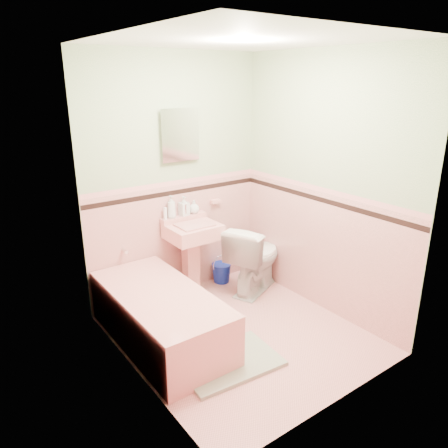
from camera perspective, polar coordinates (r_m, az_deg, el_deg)
floor at (r=4.08m, az=2.13°, el=-14.35°), size 2.20×2.20×0.00m
ceiling at (r=3.44m, az=2.67°, el=23.26°), size 2.20×2.20×0.00m
wall_back at (r=4.45m, az=-6.48°, el=5.90°), size 2.50×0.00×2.50m
wall_front at (r=2.82m, az=16.31°, el=-2.29°), size 2.50×0.00×2.50m
wall_left at (r=3.07m, az=-12.47°, el=-0.29°), size 0.00×2.50×2.50m
wall_right at (r=4.23m, az=13.10°, el=4.88°), size 0.00×2.50×2.50m
wainscot_back at (r=4.62m, az=-6.11°, el=-2.01°), size 2.00×0.00×2.00m
wainscot_front at (r=3.12m, az=15.03°, el=-13.47°), size 2.00×0.00×2.00m
wainscot_left at (r=3.34m, az=-11.50°, el=-10.87°), size 0.00×2.20×2.20m
wainscot_right at (r=4.42m, az=12.39°, el=-3.35°), size 0.00×2.20×2.20m
accent_back at (r=4.46m, az=-6.30°, el=4.23°), size 2.00×0.00×2.00m
accent_front at (r=2.88m, az=15.80°, el=-4.60°), size 2.00×0.00×2.00m
accent_left at (r=3.12m, az=-12.00°, el=-2.49°), size 0.00×2.20×2.20m
accent_right at (r=4.25m, az=12.81°, el=3.15°), size 0.00×2.20×2.20m
cap_back at (r=4.44m, az=-6.35°, el=5.48°), size 2.00×0.00×2.00m
cap_front at (r=2.85m, az=15.97°, el=-2.75°), size 2.00×0.00×2.00m
cap_left at (r=3.09m, az=-12.13°, el=-0.76°), size 0.00×2.20×2.20m
cap_right at (r=4.23m, az=12.91°, el=4.45°), size 0.00×2.20×2.20m
bathtub at (r=3.91m, az=-8.37°, el=-12.27°), size 0.70×1.50×0.45m
tub_faucet at (r=4.33m, az=-13.11°, el=-3.47°), size 0.04×0.12×0.04m
sink at (r=4.54m, az=-4.03°, el=-4.98°), size 0.52×0.48×0.82m
sink_faucet at (r=4.46m, az=-5.14°, el=2.01°), size 0.02×0.02×0.10m
medicine_cabinet at (r=4.37m, az=-5.91°, el=11.68°), size 0.37×0.04×0.46m
soap_dish at (r=4.73m, az=-1.15°, el=3.04°), size 0.11×0.07×0.04m
soap_bottle_left at (r=4.42m, az=-7.01°, el=2.27°), size 0.09×0.10×0.23m
soap_bottle_mid at (r=4.49m, az=-5.34°, el=2.41°), size 0.10×0.10×0.20m
soap_bottle_right at (r=4.56m, az=-4.01°, el=2.30°), size 0.13×0.13×0.14m
tube at (r=4.40m, az=-7.82°, el=1.40°), size 0.05×0.05×0.12m
toilet at (r=4.70m, az=4.09°, el=-4.46°), size 0.86×0.70×0.77m
bucket at (r=4.97m, az=-0.34°, el=-6.49°), size 0.28×0.28×0.22m
bath_mat at (r=3.71m, az=0.65°, el=-17.86°), size 0.85×0.61×0.03m
shoe at (r=3.66m, az=-1.90°, el=-17.56°), size 0.15×0.08×0.06m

